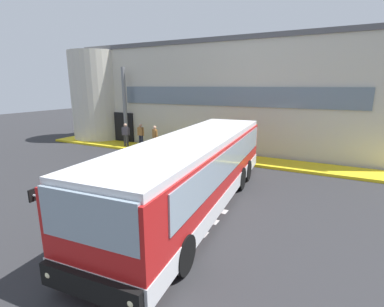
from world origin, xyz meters
TOP-DOWN VIEW (x-y plane):
  - ground_plane at (0.00, 0.00)m, footprint 80.00×90.00m
  - bay_paint_stripes at (2.00, -4.20)m, footprint 4.40×3.96m
  - terminal_building at (-0.69, 11.63)m, footprint 23.86×13.80m
  - boarding_curb at (0.00, 4.80)m, footprint 26.06×2.00m
  - entry_support_column at (-6.88, 5.40)m, footprint 0.28×0.28m
  - bus_main_foreground at (2.92, -2.42)m, footprint 3.44×11.55m
  - passenger_near_column at (-6.08, 4.39)m, footprint 0.54×0.36m
  - passenger_by_doorway at (-4.99, 4.73)m, footprint 0.59×0.24m
  - passenger_at_curb_edge at (-3.51, 4.36)m, footprint 0.53×0.37m

SIDE VIEW (x-z plane):
  - ground_plane at x=0.00m, z-range -0.02..0.00m
  - bay_paint_stripes at x=2.00m, z-range 0.00..0.01m
  - boarding_curb at x=0.00m, z-range 0.00..0.15m
  - passenger_near_column at x=-6.08m, z-range 0.24..1.92m
  - passenger_by_doorway at x=-4.99m, z-range 0.24..1.92m
  - passenger_at_curb_edge at x=-3.51m, z-range 0.24..1.92m
  - bus_main_foreground at x=2.92m, z-range -0.01..2.69m
  - entry_support_column at x=-6.88m, z-range 0.15..5.80m
  - terminal_building at x=-0.69m, z-range -0.01..7.45m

